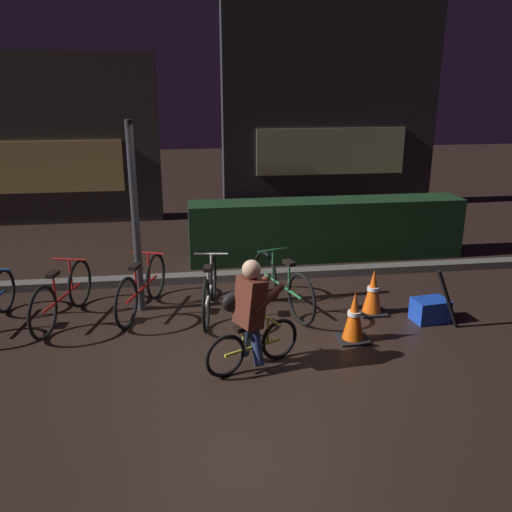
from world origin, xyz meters
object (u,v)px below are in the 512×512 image
traffic_cone_far (373,292)px  cyclist (250,314)px  parked_bike_center_right (210,290)px  closed_umbrella (448,299)px  street_post (135,220)px  traffic_cone_near (354,318)px  parked_bike_center_left (142,288)px  parked_bike_right_mid (282,285)px  parked_bike_left_mid (63,296)px  blue_crate (430,310)px

traffic_cone_far → cyclist: size_ratio=0.50×
parked_bike_center_right → closed_umbrella: (2.93, -0.86, 0.05)m
street_post → cyclist: (1.28, -1.77, -0.65)m
traffic_cone_near → cyclist: bearing=-160.6°
parked_bike_center_left → traffic_cone_far: parked_bike_center_left is taller
parked_bike_center_left → traffic_cone_near: bearing=-96.0°
parked_bike_right_mid → closed_umbrella: closed_umbrella is taller
traffic_cone_far → cyclist: bearing=-146.5°
parked_bike_left_mid → street_post: bearing=-60.3°
parked_bike_right_mid → street_post: bearing=64.4°
parked_bike_right_mid → traffic_cone_near: size_ratio=2.68×
parked_bike_left_mid → cyclist: (2.25, -1.52, 0.28)m
parked_bike_right_mid → closed_umbrella: 2.13m
parked_bike_center_right → parked_bike_right_mid: (0.99, 0.02, 0.01)m
parked_bike_center_left → traffic_cone_near: size_ratio=2.57×
parked_bike_center_left → blue_crate: bearing=-83.0°
traffic_cone_near → street_post: bearing=153.4°
blue_crate → cyclist: size_ratio=0.35×
parked_bike_left_mid → parked_bike_center_right: bearing=-75.8°
parked_bike_right_mid → traffic_cone_near: (0.68, -1.03, -0.06)m
parked_bike_left_mid → traffic_cone_far: (4.07, -0.31, -0.05)m
parked_bike_center_left → closed_umbrella: size_ratio=1.87×
parked_bike_left_mid → traffic_cone_near: size_ratio=2.64×
parked_bike_left_mid → blue_crate: (4.74, -0.66, -0.20)m
parked_bike_center_right → closed_umbrella: 3.05m
blue_crate → parked_bike_center_right: bearing=167.8°
parked_bike_center_left → traffic_cone_near: (2.57, -1.22, -0.05)m
parked_bike_center_right → cyclist: 1.54m
parked_bike_left_mid → blue_crate: size_ratio=3.71×
closed_umbrella → street_post: bearing=-21.6°
street_post → closed_umbrella: 4.12m
blue_crate → parked_bike_left_mid: bearing=172.1°
parked_bike_left_mid → blue_crate: parked_bike_left_mid is taller
parked_bike_center_right → traffic_cone_near: bearing=-112.6°
street_post → parked_bike_center_right: street_post is taller
traffic_cone_far → parked_bike_center_right: bearing=173.0°
parked_bike_left_mid → parked_bike_center_right: size_ratio=0.97×
parked_bike_left_mid → parked_bike_center_left: 1.01m
parked_bike_left_mid → traffic_cone_far: bearing=-78.8°
street_post → parked_bike_left_mid: bearing=-165.9°
parked_bike_left_mid → parked_bike_center_right: (1.90, -0.04, 0.00)m
parked_bike_center_right → parked_bike_right_mid: 0.99m
parked_bike_center_right → traffic_cone_near: 1.95m
parked_bike_center_left → parked_bike_center_right: (0.90, -0.21, 0.00)m
parked_bike_center_left → traffic_cone_far: bearing=-79.4°
cyclist → closed_umbrella: size_ratio=1.47×
traffic_cone_near → blue_crate: traffic_cone_near is taller
traffic_cone_near → blue_crate: bearing=18.9°
traffic_cone_near → traffic_cone_far: traffic_cone_far is taller
parked_bike_right_mid → blue_crate: bearing=-126.5°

